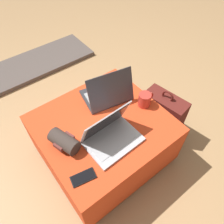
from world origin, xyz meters
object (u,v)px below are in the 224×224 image
backpack (163,115)px  coffee_mug (145,99)px  laptop_near (111,135)px  wrist_brace (64,141)px  laptop_far (108,93)px  cell_phone (83,177)px

backpack → coffee_mug: size_ratio=3.70×
laptop_near → coffee_mug: (0.37, 0.09, 0.00)m
laptop_near → wrist_brace: bearing=148.8°
wrist_brace → laptop_far: bearing=19.2°
backpack → cell_phone: bearing=90.3°
laptop_far → coffee_mug: (0.17, -0.21, -0.00)m
cell_phone → backpack: (0.85, 0.15, -0.24)m
wrist_brace → laptop_near: bearing=-29.4°
backpack → coffee_mug: 0.35m
laptop_far → cell_phone: 0.62m
backpack → laptop_far: bearing=46.7°
cell_phone → coffee_mug: size_ratio=1.17×
laptop_near → wrist_brace: laptop_near is taller
laptop_far → wrist_brace: 0.47m
cell_phone → backpack: bearing=-68.5°
laptop_near → cell_phone: bearing=-160.7°
backpack → wrist_brace: (-0.82, 0.09, 0.28)m
coffee_mug → laptop_far: bearing=129.6°
laptop_near → laptop_far: 0.35m
laptop_near → cell_phone: (-0.27, -0.11, -0.04)m
laptop_near → backpack: (0.57, 0.04, -0.28)m
cell_phone → coffee_mug: coffee_mug is taller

